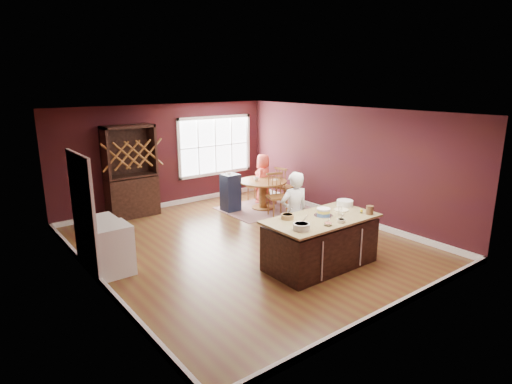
{
  "coord_description": "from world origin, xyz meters",
  "views": [
    {
      "loc": [
        -4.87,
        -6.71,
        3.29
      ],
      "look_at": [
        0.33,
        0.06,
        1.05
      ],
      "focal_mm": 30.0,
      "sensor_mm": 36.0,
      "label": 1
    }
  ],
  "objects_px": {
    "baker": "(294,213)",
    "hutch": "(131,172)",
    "kitchen_island": "(320,243)",
    "chair_north": "(255,185)",
    "chair_east": "(285,185)",
    "chair_south": "(278,195)",
    "dryer": "(100,240)",
    "high_chair": "(230,192)",
    "toddler": "(231,180)",
    "layer_cake": "(323,212)",
    "washer": "(112,250)",
    "dining_table": "(263,189)",
    "seated_woman": "(263,179)"
  },
  "relations": [
    {
      "from": "chair_east",
      "to": "high_chair",
      "type": "distance_m",
      "value": 1.57
    },
    {
      "from": "kitchen_island",
      "to": "dryer",
      "type": "height_order",
      "value": "kitchen_island"
    },
    {
      "from": "kitchen_island",
      "to": "chair_north",
      "type": "bearing_deg",
      "value": 67.66
    },
    {
      "from": "baker",
      "to": "toddler",
      "type": "distance_m",
      "value": 3.14
    },
    {
      "from": "chair_east",
      "to": "washer",
      "type": "relative_size",
      "value": 1.18
    },
    {
      "from": "chair_east",
      "to": "chair_south",
      "type": "height_order",
      "value": "chair_south"
    },
    {
      "from": "dining_table",
      "to": "chair_south",
      "type": "relative_size",
      "value": 1.16
    },
    {
      "from": "chair_north",
      "to": "high_chair",
      "type": "relative_size",
      "value": 0.9
    },
    {
      "from": "seated_woman",
      "to": "kitchen_island",
      "type": "bearing_deg",
      "value": 35.45
    },
    {
      "from": "baker",
      "to": "chair_east",
      "type": "bearing_deg",
      "value": -117.47
    },
    {
      "from": "baker",
      "to": "dryer",
      "type": "height_order",
      "value": "baker"
    },
    {
      "from": "chair_north",
      "to": "seated_woman",
      "type": "relative_size",
      "value": 0.67
    },
    {
      "from": "chair_south",
      "to": "dryer",
      "type": "xyz_separation_m",
      "value": [
        -4.39,
        -0.11,
        -0.11
      ]
    },
    {
      "from": "seated_woman",
      "to": "high_chair",
      "type": "height_order",
      "value": "seated_woman"
    },
    {
      "from": "high_chair",
      "to": "toddler",
      "type": "height_order",
      "value": "high_chair"
    },
    {
      "from": "chair_north",
      "to": "dryer",
      "type": "distance_m",
      "value": 5.07
    },
    {
      "from": "layer_cake",
      "to": "washer",
      "type": "relative_size",
      "value": 0.39
    },
    {
      "from": "chair_north",
      "to": "dryer",
      "type": "height_order",
      "value": "chair_north"
    },
    {
      "from": "dining_table",
      "to": "seated_woman",
      "type": "distance_m",
      "value": 0.58
    },
    {
      "from": "hutch",
      "to": "dryer",
      "type": "bearing_deg",
      "value": -124.03
    },
    {
      "from": "baker",
      "to": "hutch",
      "type": "height_order",
      "value": "hutch"
    },
    {
      "from": "dryer",
      "to": "toddler",
      "type": "bearing_deg",
      "value": 17.81
    },
    {
      "from": "baker",
      "to": "washer",
      "type": "bearing_deg",
      "value": -10.35
    },
    {
      "from": "baker",
      "to": "chair_south",
      "type": "bearing_deg",
      "value": -111.69
    },
    {
      "from": "toddler",
      "to": "dryer",
      "type": "xyz_separation_m",
      "value": [
        -3.77,
        -1.21,
        -0.38
      ]
    },
    {
      "from": "baker",
      "to": "seated_woman",
      "type": "height_order",
      "value": "baker"
    },
    {
      "from": "layer_cake",
      "to": "dryer",
      "type": "relative_size",
      "value": 0.4
    },
    {
      "from": "kitchen_island",
      "to": "chair_east",
      "type": "relative_size",
      "value": 1.98
    },
    {
      "from": "dining_table",
      "to": "seated_woman",
      "type": "height_order",
      "value": "seated_woman"
    },
    {
      "from": "chair_south",
      "to": "chair_east",
      "type": "bearing_deg",
      "value": 56.07
    },
    {
      "from": "chair_north",
      "to": "seated_woman",
      "type": "xyz_separation_m",
      "value": [
        0.06,
        -0.28,
        0.22
      ]
    },
    {
      "from": "chair_east",
      "to": "seated_woman",
      "type": "relative_size",
      "value": 0.78
    },
    {
      "from": "toddler",
      "to": "washer",
      "type": "height_order",
      "value": "toddler"
    },
    {
      "from": "high_chair",
      "to": "toddler",
      "type": "bearing_deg",
      "value": 5.22
    },
    {
      "from": "seated_woman",
      "to": "toddler",
      "type": "bearing_deg",
      "value": -25.74
    },
    {
      "from": "kitchen_island",
      "to": "layer_cake",
      "type": "bearing_deg",
      "value": 28.13
    },
    {
      "from": "chair_east",
      "to": "seated_woman",
      "type": "xyz_separation_m",
      "value": [
        -0.38,
        0.48,
        0.15
      ]
    },
    {
      "from": "toddler",
      "to": "dryer",
      "type": "bearing_deg",
      "value": -162.19
    },
    {
      "from": "dining_table",
      "to": "chair_south",
      "type": "distance_m",
      "value": 0.76
    },
    {
      "from": "toddler",
      "to": "high_chair",
      "type": "bearing_deg",
      "value": -174.38
    },
    {
      "from": "chair_east",
      "to": "layer_cake",
      "type": "bearing_deg",
      "value": 139.75
    },
    {
      "from": "layer_cake",
      "to": "baker",
      "type": "bearing_deg",
      "value": 96.78
    },
    {
      "from": "baker",
      "to": "seated_woman",
      "type": "distance_m",
      "value": 3.61
    },
    {
      "from": "kitchen_island",
      "to": "washer",
      "type": "height_order",
      "value": "kitchen_island"
    },
    {
      "from": "kitchen_island",
      "to": "layer_cake",
      "type": "relative_size",
      "value": 6.03
    },
    {
      "from": "chair_south",
      "to": "dryer",
      "type": "relative_size",
      "value": 1.27
    },
    {
      "from": "layer_cake",
      "to": "washer",
      "type": "bearing_deg",
      "value": 149.18
    },
    {
      "from": "chair_south",
      "to": "toddler",
      "type": "distance_m",
      "value": 1.29
    },
    {
      "from": "hutch",
      "to": "toddler",
      "type": "bearing_deg",
      "value": -26.16
    },
    {
      "from": "seated_woman",
      "to": "high_chair",
      "type": "distance_m",
      "value": 1.16
    }
  ]
}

